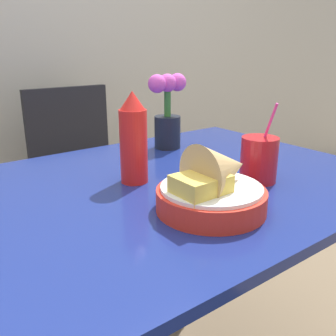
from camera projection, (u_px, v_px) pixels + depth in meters
The scene contains 6 objects.
dining_table at pixel (152, 218), 0.99m from camera, with size 1.27×0.85×0.76m.
chair_far_window at pixel (79, 170), 1.77m from camera, with size 0.40×0.40×0.92m.
food_basket at pixel (215, 186), 0.80m from camera, with size 0.24×0.24×0.15m.
ketchup_bottle at pixel (133, 139), 0.95m from camera, with size 0.07×0.07×0.24m.
drink_cup at pixel (259, 161), 0.97m from camera, with size 0.10×0.10×0.21m.
flower_vase at pixel (167, 111), 1.27m from camera, with size 0.14×0.09×0.25m.
Camera 1 is at (-0.51, -0.74, 1.10)m, focal length 40.00 mm.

